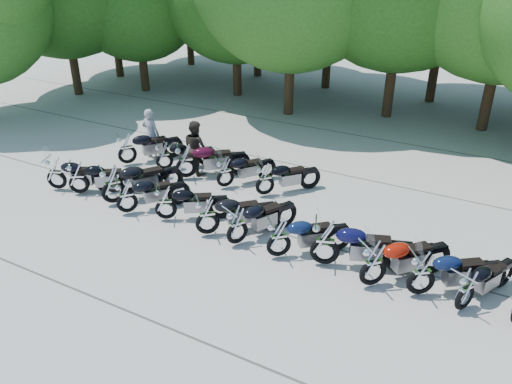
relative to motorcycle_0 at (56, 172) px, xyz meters
The scene contains 20 objects.
ground 6.76m from the motorcycle_0, ahead, with size 90.00×90.00×0.00m, color #9A958B.
motorcycle_0 is the anchor object (origin of this frame).
motorcycle_1 0.86m from the motorcycle_0, ahead, with size 0.67×2.19×1.24m, color black, non-canonical shape.
motorcycle_2 2.29m from the motorcycle_0, ahead, with size 0.77×2.53×1.43m, color black, non-canonical shape.
motorcycle_3 3.05m from the motorcycle_0, ahead, with size 0.66×2.16×1.22m, color black, non-canonical shape.
motorcycle_4 4.28m from the motorcycle_0, ahead, with size 0.65×2.15×1.22m, color black, non-canonical shape.
motorcycle_5 5.79m from the motorcycle_0, ahead, with size 0.70×2.32×1.31m, color black, non-canonical shape.
motorcycle_6 6.73m from the motorcycle_0, ahead, with size 0.69×2.25×1.27m, color black, non-canonical shape.
motorcycle_7 7.96m from the motorcycle_0, ahead, with size 0.68×2.23×1.26m, color #0D1839, non-canonical shape.
motorcycle_8 9.10m from the motorcycle_0, ahead, with size 0.77×2.53×1.43m, color black, non-canonical shape.
motorcycle_9 10.38m from the motorcycle_0, ahead, with size 0.73×2.40×1.36m, color #991405, non-canonical shape.
motorcycle_10 11.43m from the motorcycle_0, ahead, with size 0.70×2.30×1.30m, color #0C1637, non-canonical shape.
motorcycle_11 12.37m from the motorcycle_0, ahead, with size 0.64×2.09×1.18m, color black, non-canonical shape.
motorcycle_13 2.72m from the motorcycle_0, 77.07° to the left, with size 0.71×2.34×1.32m, color black, non-canonical shape.
motorcycle_14 3.55m from the motorcycle_0, 54.17° to the left, with size 0.64×2.10×1.19m, color black, non-canonical shape.
motorcycle_15 4.14m from the motorcycle_0, 40.39° to the left, with size 0.75×2.48×1.40m, color #3C081B, non-canonical shape.
motorcycle_16 5.40m from the motorcycle_0, 30.23° to the left, with size 0.65×2.12×1.20m, color black, non-canonical shape.
motorcycle_17 6.68m from the motorcycle_0, 24.96° to the left, with size 0.66×2.18×1.23m, color black, non-canonical shape.
rider_0 3.75m from the motorcycle_0, 75.49° to the left, with size 0.68×0.45×1.88m, color gray.
rider_1 4.56m from the motorcycle_0, 46.57° to the left, with size 0.91×0.71×1.87m, color #2B241C.
Camera 1 is at (5.79, -9.17, 7.25)m, focal length 35.00 mm.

